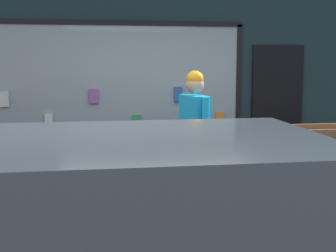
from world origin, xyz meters
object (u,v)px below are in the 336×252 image
Objects in this scene: small_dog at (220,187)px; parked_car at (139,245)px; display_table_left at (37,149)px; display_table_right at (265,140)px; person_browsing at (194,127)px.

small_dog is 0.13× the size of parked_car.
display_table_left is 3.09m from display_table_right.
display_table_left is at bearing 52.63° from small_dog.
person_browsing is at bearing -13.36° from display_table_left.
person_browsing reaches higher than small_dog.
display_table_left is at bearing 106.48° from parked_car.
person_browsing is at bearing 71.60° from parked_car.
person_browsing reaches higher than display_table_right.
person_browsing is (-1.14, -0.47, 0.28)m from display_table_right.
parked_car is (-2.22, -3.38, 0.00)m from display_table_right.
person_browsing is 0.81m from small_dog.
display_table_right is (3.09, 0.00, 0.02)m from display_table_left.
person_browsing is (1.96, -0.47, 0.30)m from display_table_left.
display_table_left is 5.05× the size of small_dog.
parked_car is at bearing 147.15° from person_browsing.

